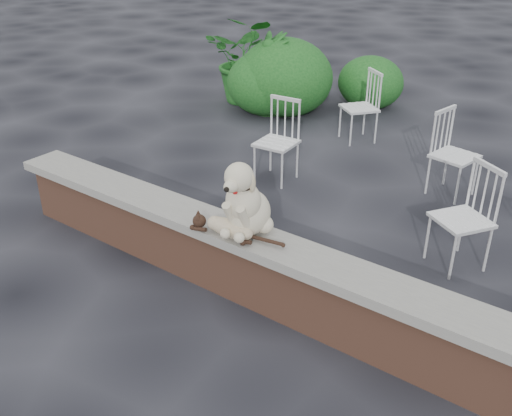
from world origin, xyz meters
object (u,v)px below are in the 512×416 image
Objects in this scene: chair_d at (462,218)px; chair_e at (455,155)px; chair_b at (359,107)px; potted_plant_a at (248,59)px; cat at (229,227)px; dog at (249,195)px; chair_a at (276,142)px; potted_plant_b at (269,73)px.

chair_e is (-0.54, 1.37, 0.00)m from chair_d.
potted_plant_a reaches higher than chair_b.
chair_d is at bearing 43.72° from cat.
dog reaches higher than chair_d.
chair_a is at bearing 112.43° from dog.
dog is at bearing -56.52° from potted_plant_b.
chair_a is 3.07m from potted_plant_a.
cat is at bearing -124.74° from dog.
chair_d is at bearing -33.45° from potted_plant_b.
dog is 4.73m from potted_plant_b.
potted_plant_a is (-3.10, 4.35, 0.03)m from cat.
chair_e is (0.75, 2.94, -0.19)m from cat.
potted_plant_b is (-1.51, 1.98, 0.13)m from chair_a.
potted_plant_a reaches higher than potted_plant_b.
dog is 0.68× the size of chair_e.
cat is 0.98× the size of chair_a.
dog reaches higher than chair_a.
chair_a is 2.37m from chair_d.
potted_plant_b is (-3.82, 2.52, 0.13)m from chair_d.
chair_b is 1.00× the size of chair_e.
chair_d is 0.78× the size of potted_plant_b.
dog is 1.91m from chair_d.
chair_b is 1.69m from potted_plant_b.
chair_b and chair_e have the same top height.
chair_d is 4.58m from potted_plant_b.
potted_plant_a is (-3.18, 4.20, -0.21)m from dog.
chair_b is at bearing 166.95° from chair_d.
dog is at bearing -38.23° from chair_b.
dog reaches higher than chair_e.
chair_d is at bearing -147.15° from chair_e.
potted_plant_a is at bearing -178.97° from chair_d.
potted_plant_b is at bearing 115.02° from cat.
cat is 2.04m from chair_d.
chair_d is 1.00× the size of chair_e.
chair_d is at bearing -17.86° from chair_a.
chair_b is at bearing 95.95° from cat.
chair_e reaches higher than cat.
chair_b is 3.12m from chair_d.
chair_d is 1.47m from chair_e.
potted_plant_b is (-2.52, 4.09, -0.06)m from cat.
dog is 0.29m from cat.
chair_a is 1.95m from chair_e.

